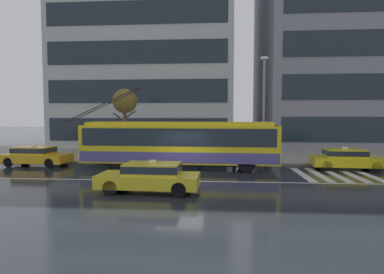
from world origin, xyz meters
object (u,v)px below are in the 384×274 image
object	(u,v)px
pedestrian_walking_past	(144,139)
taxi_oncoming_near	(150,176)
pedestrian_at_shelter	(233,140)
street_tree_bare	(125,102)
pedestrian_approaching_curb	(201,146)
street_lamp	(264,100)
trolleybus	(180,143)
bus_shelter	(146,133)
taxi_queued_behind_bus	(36,155)
taxi_ahead_of_bus	(346,158)

from	to	relation	value
pedestrian_walking_past	taxi_oncoming_near	bearing A→B (deg)	-75.26
pedestrian_at_shelter	street_tree_bare	bearing A→B (deg)	165.43
pedestrian_approaching_curb	street_tree_bare	xyz separation A→B (m)	(-5.86, 0.46, 3.30)
pedestrian_approaching_curb	street_lamp	xyz separation A→B (m)	(4.40, -1.25, 3.30)
trolleybus	taxi_oncoming_near	xyz separation A→B (m)	(-0.56, -6.38, -0.91)
taxi_oncoming_near	bus_shelter	distance (m)	10.27
taxi_queued_behind_bus	bus_shelter	xyz separation A→B (m)	(6.81, 3.15, 1.33)
street_tree_bare	pedestrian_approaching_curb	bearing A→B (deg)	-4.54
pedestrian_at_shelter	street_tree_bare	world-z (taller)	street_tree_bare
pedestrian_walking_past	pedestrian_approaching_curb	bearing A→B (deg)	22.66
taxi_ahead_of_bus	pedestrian_at_shelter	world-z (taller)	pedestrian_at_shelter
taxi_ahead_of_bus	street_tree_bare	xyz separation A→B (m)	(-15.01, 3.86, 3.67)
trolleybus	pedestrian_at_shelter	size ratio (longest dim) A/B	7.03
trolleybus	pedestrian_at_shelter	world-z (taller)	trolleybus
pedestrian_approaching_curb	street_lamp	size ratio (longest dim) A/B	0.22
taxi_ahead_of_bus	bus_shelter	bearing A→B (deg)	166.17
bus_shelter	pedestrian_approaching_curb	size ratio (longest dim) A/B	2.46
taxi_ahead_of_bus	pedestrian_at_shelter	size ratio (longest dim) A/B	2.26
taxi_oncoming_near	street_lamp	bearing A→B (deg)	55.19
taxi_ahead_of_bus	bus_shelter	world-z (taller)	bus_shelter
trolleybus	pedestrian_approaching_curb	size ratio (longest dim) A/B	8.55
taxi_queued_behind_bus	pedestrian_walking_past	size ratio (longest dim) A/B	2.28
pedestrian_at_shelter	pedestrian_approaching_curb	distance (m)	2.92
bus_shelter	pedestrian_at_shelter	size ratio (longest dim) A/B	2.02
trolleybus	street_tree_bare	bearing A→B (deg)	138.65
pedestrian_at_shelter	taxi_oncoming_near	bearing A→B (deg)	-115.75
pedestrian_approaching_curb	taxi_queued_behind_bus	bearing A→B (deg)	-163.16
taxi_queued_behind_bus	pedestrian_approaching_curb	distance (m)	11.38
pedestrian_at_shelter	street_lamp	bearing A→B (deg)	11.17
taxi_oncoming_near	street_lamp	size ratio (longest dim) A/B	0.61
street_lamp	street_tree_bare	bearing A→B (deg)	170.48
taxi_queued_behind_bus	pedestrian_approaching_curb	xyz separation A→B (m)	(10.89, 3.30, 0.37)
bus_shelter	street_lamp	world-z (taller)	street_lamp
trolleybus	street_lamp	bearing A→B (deg)	23.53
pedestrian_walking_past	street_tree_bare	bearing A→B (deg)	132.37
taxi_queued_behind_bus	street_lamp	distance (m)	15.85
taxi_queued_behind_bus	pedestrian_walking_past	bearing A→B (deg)	13.38
taxi_queued_behind_bus	pedestrian_walking_past	distance (m)	7.22
taxi_oncoming_near	street_lamp	xyz separation A→B (m)	(6.12, 8.80, 3.67)
trolleybus	taxi_ahead_of_bus	xyz separation A→B (m)	(10.31, 0.27, -0.91)
street_lamp	pedestrian_at_shelter	bearing A→B (deg)	-168.83
taxi_oncoming_near	street_tree_bare	distance (m)	11.88
street_lamp	pedestrian_approaching_curb	bearing A→B (deg)	164.07
pedestrian_walking_past	street_lamp	distance (m)	8.75
trolleybus	taxi_ahead_of_bus	bearing A→B (deg)	1.52
taxi_oncoming_near	taxi_ahead_of_bus	xyz separation A→B (m)	(10.87, 6.66, 0.00)
taxi_queued_behind_bus	street_tree_bare	distance (m)	7.28
taxi_ahead_of_bus	pedestrian_approaching_curb	distance (m)	9.77
trolleybus	pedestrian_walking_past	world-z (taller)	trolleybus
bus_shelter	pedestrian_walking_past	world-z (taller)	bus_shelter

